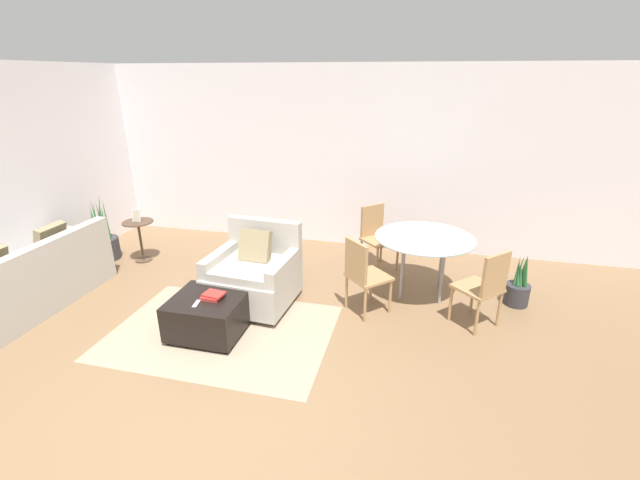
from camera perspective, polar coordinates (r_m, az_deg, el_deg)
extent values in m
plane|color=brown|center=(4.05, -14.57, -19.33)|extent=(20.00, 20.00, 0.00)
cube|color=white|center=(6.78, -0.58, 10.93)|extent=(12.00, 0.06, 2.75)
cube|color=white|center=(6.60, -36.18, 6.56)|extent=(0.06, 12.00, 2.75)
cube|color=gray|center=(4.82, -12.94, -11.82)|extent=(2.33, 1.63, 0.00)
cube|color=brown|center=(4.37, -16.69, -16.06)|extent=(2.28, 0.06, 0.00)
cube|color=brown|center=(4.50, -15.53, -14.76)|extent=(2.28, 0.06, 0.00)
cube|color=brown|center=(4.63, -14.45, -13.53)|extent=(2.28, 0.06, 0.00)
cube|color=brown|center=(4.76, -13.43, -12.36)|extent=(2.28, 0.06, 0.00)
cube|color=brown|center=(4.89, -12.48, -11.25)|extent=(2.28, 0.06, 0.00)
cube|color=brown|center=(5.03, -11.59, -10.20)|extent=(2.28, 0.06, 0.00)
cube|color=brown|center=(5.17, -10.75, -9.20)|extent=(2.28, 0.06, 0.00)
cube|color=brown|center=(5.31, -9.96, -8.25)|extent=(2.28, 0.06, 0.00)
cube|color=#B2ADA3|center=(6.15, -34.94, -5.71)|extent=(0.94, 2.03, 0.41)
cube|color=#B2ADA3|center=(5.71, -33.13, -2.55)|extent=(0.14, 2.03, 0.43)
cube|color=#B2ADA3|center=(6.63, -29.65, 0.32)|extent=(0.86, 0.12, 0.26)
cube|color=#8E7F5B|center=(6.19, -32.27, -0.07)|extent=(0.19, 0.40, 0.41)
cube|color=#B2ADA3|center=(5.16, -8.93, -5.96)|extent=(0.99, 0.96, 0.39)
cube|color=#B2ADA3|center=(5.03, -9.27, -3.67)|extent=(0.75, 0.83, 0.10)
cube|color=#B2ADA3|center=(5.30, -7.35, 0.16)|extent=(0.94, 0.19, 0.51)
cube|color=#B2ADA3|center=(5.22, -13.11, -2.39)|extent=(0.18, 0.83, 0.20)
cube|color=#B2ADA3|center=(4.88, -4.84, -3.61)|extent=(0.18, 0.83, 0.20)
cylinder|color=brown|center=(5.16, -14.51, -9.24)|extent=(0.05, 0.05, 0.06)
cylinder|color=brown|center=(4.83, -6.56, -10.90)|extent=(0.05, 0.05, 0.06)
cylinder|color=brown|center=(5.72, -10.65, -5.76)|extent=(0.05, 0.05, 0.06)
cylinder|color=brown|center=(5.42, -3.38, -6.99)|extent=(0.05, 0.05, 0.06)
cube|color=#8E7F5B|center=(5.06, -8.67, -0.76)|extent=(0.39, 0.24, 0.39)
cube|color=black|center=(4.72, -14.66, -9.53)|extent=(0.73, 0.68, 0.38)
cylinder|color=black|center=(4.77, -19.52, -12.77)|extent=(0.04, 0.04, 0.04)
cylinder|color=black|center=(4.49, -12.46, -14.30)|extent=(0.04, 0.04, 0.04)
cylinder|color=black|center=(5.18, -16.10, -9.43)|extent=(0.04, 0.04, 0.04)
cylinder|color=black|center=(4.92, -9.53, -10.57)|extent=(0.04, 0.04, 0.04)
cube|color=#B72D28|center=(4.61, -14.17, -7.30)|extent=(0.20, 0.18, 0.03)
cube|color=#B72D28|center=(4.59, -13.96, -7.01)|extent=(0.23, 0.18, 0.02)
cube|color=#B7B7BC|center=(4.54, -16.15, -8.14)|extent=(0.06, 0.15, 0.01)
cylinder|color=#333338|center=(7.14, -26.68, -1.01)|extent=(0.40, 0.40, 0.32)
cylinder|color=black|center=(7.09, -26.88, 0.12)|extent=(0.37, 0.37, 0.02)
cone|color=#2D6B38|center=(6.99, -26.90, 2.01)|extent=(0.05, 0.07, 0.48)
cone|color=#2D6B38|center=(6.98, -26.63, 2.55)|extent=(0.06, 0.07, 0.60)
cone|color=#2D6B38|center=(7.03, -26.91, 2.13)|extent=(0.11, 0.07, 0.49)
cone|color=#2D6B38|center=(7.08, -27.28, 3.02)|extent=(0.11, 0.09, 0.68)
cone|color=#2D6B38|center=(7.09, -27.71, 2.32)|extent=(0.05, 0.06, 0.53)
cone|color=#2D6B38|center=(7.03, -28.05, 1.99)|extent=(0.08, 0.11, 0.50)
cone|color=#2D6B38|center=(7.00, -27.86, 1.88)|extent=(0.11, 0.09, 0.48)
cone|color=#2D6B38|center=(6.94, -27.71, 2.41)|extent=(0.10, 0.05, 0.63)
cone|color=#2D6B38|center=(6.97, -27.23, 2.37)|extent=(0.07, 0.07, 0.59)
cylinder|color=#4C3828|center=(6.69, -23.14, 2.21)|extent=(0.43, 0.43, 0.02)
cylinder|color=#4C3828|center=(6.79, -22.78, -0.15)|extent=(0.04, 0.04, 0.58)
cylinder|color=#4C3828|center=(6.89, -22.44, -2.44)|extent=(0.24, 0.24, 0.02)
cube|color=silver|center=(6.67, -23.26, 3.03)|extent=(0.13, 0.05, 0.18)
cube|color=#B2A893|center=(6.66, -23.30, 3.01)|extent=(0.11, 0.04, 0.16)
cube|color=silver|center=(6.70, -23.08, 2.72)|extent=(0.02, 0.04, 0.09)
cylinder|color=#99A8AD|center=(5.32, 13.80, 0.34)|extent=(1.20, 1.20, 0.01)
cylinder|color=#99999E|center=(5.25, 10.86, -4.19)|extent=(0.04, 0.04, 0.74)
cylinder|color=#99999E|center=(5.26, 15.96, -4.62)|extent=(0.04, 0.04, 0.74)
cylinder|color=#99999E|center=(5.67, 11.14, -2.20)|extent=(0.04, 0.04, 0.74)
cylinder|color=#99999E|center=(5.68, 15.85, -2.60)|extent=(0.04, 0.04, 0.74)
cube|color=tan|center=(4.92, 6.53, -4.88)|extent=(0.59, 0.59, 0.03)
cube|color=tan|center=(4.72, 4.82, -2.81)|extent=(0.29, 0.29, 0.45)
cylinder|color=tan|center=(5.01, 9.34, -7.46)|extent=(0.03, 0.03, 0.42)
cylinder|color=tan|center=(5.25, 6.80, -5.89)|extent=(0.03, 0.03, 0.42)
cylinder|color=tan|center=(4.80, 6.02, -8.60)|extent=(0.03, 0.03, 0.42)
cylinder|color=tan|center=(5.06, 3.55, -6.89)|extent=(0.03, 0.03, 0.42)
cube|color=tan|center=(4.95, 20.24, -6.03)|extent=(0.59, 0.59, 0.03)
cube|color=tan|center=(4.75, 22.37, -4.28)|extent=(0.29, 0.29, 0.45)
cylinder|color=tan|center=(5.27, 19.67, -6.96)|extent=(0.03, 0.03, 0.42)
cylinder|color=tan|center=(5.02, 17.02, -8.10)|extent=(0.03, 0.03, 0.42)
cylinder|color=tan|center=(5.09, 22.78, -8.48)|extent=(0.03, 0.03, 0.42)
cylinder|color=tan|center=(4.83, 20.19, -9.76)|extent=(0.03, 0.03, 0.42)
cube|color=tan|center=(6.00, 8.00, -0.04)|extent=(0.59, 0.59, 0.03)
cube|color=tan|center=(6.05, 6.98, 2.64)|extent=(0.29, 0.29, 0.45)
cylinder|color=tan|center=(5.85, 7.62, -2.97)|extent=(0.03, 0.03, 0.42)
cylinder|color=tan|center=(6.07, 10.28, -2.22)|extent=(0.03, 0.03, 0.42)
cylinder|color=tan|center=(6.11, 5.52, -1.80)|extent=(0.03, 0.03, 0.42)
cylinder|color=tan|center=(6.31, 8.14, -1.12)|extent=(0.03, 0.03, 0.42)
cylinder|color=#333338|center=(5.67, 24.76, -6.60)|extent=(0.28, 0.28, 0.26)
cylinder|color=black|center=(5.62, 24.94, -5.52)|extent=(0.26, 0.26, 0.02)
cone|color=#2D6B38|center=(5.55, 25.63, -3.69)|extent=(0.04, 0.08, 0.38)
cone|color=#2D6B38|center=(5.58, 25.52, -3.43)|extent=(0.09, 0.08, 0.41)
cone|color=#2D6B38|center=(5.57, 25.09, -3.58)|extent=(0.10, 0.06, 0.37)
cone|color=#2D6B38|center=(5.55, 24.84, -3.67)|extent=(0.07, 0.09, 0.36)
cone|color=#2D6B38|center=(5.54, 24.97, -4.00)|extent=(0.06, 0.09, 0.32)
cone|color=#2D6B38|center=(5.53, 25.20, -4.05)|extent=(0.08, 0.05, 0.33)
cone|color=#2D6B38|center=(5.50, 25.82, -3.85)|extent=(0.08, 0.08, 0.40)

